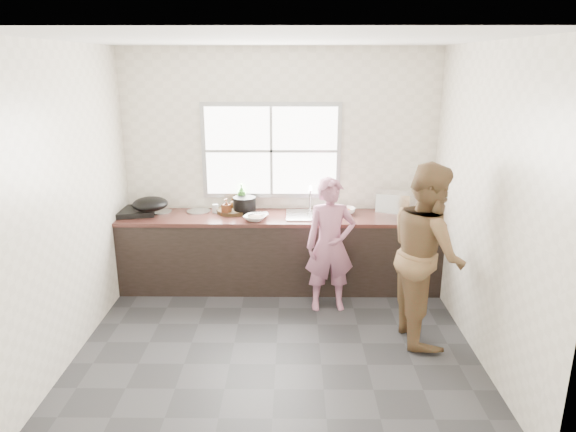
{
  "coord_description": "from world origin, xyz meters",
  "views": [
    {
      "loc": [
        0.14,
        -4.26,
        2.53
      ],
      "look_at": [
        0.1,
        0.65,
        1.05
      ],
      "focal_mm": 32.0,
      "sensor_mm": 36.0,
      "label": 1
    }
  ],
  "objects_px": {
    "dish_rack": "(393,204)",
    "pot_lid_left": "(161,212)",
    "woman": "(330,249)",
    "plate_food": "(224,211)",
    "person_side": "(427,253)",
    "bottle_brown_tall": "(226,208)",
    "bottle_green": "(242,197)",
    "wok": "(150,204)",
    "cutting_board": "(234,210)",
    "burner": "(136,211)",
    "pot_lid_right": "(199,211)",
    "bowl_crabs": "(345,211)",
    "bowl_mince": "(255,218)",
    "bowl_held": "(332,218)",
    "bottle_brown_short": "(233,204)",
    "glass_jar": "(215,209)",
    "black_pot": "(244,205)"
  },
  "relations": [
    {
      "from": "bowl_mince",
      "to": "bottle_brown_tall",
      "type": "height_order",
      "value": "bottle_brown_tall"
    },
    {
      "from": "wok",
      "to": "cutting_board",
      "type": "bearing_deg",
      "value": 9.06
    },
    {
      "from": "bottle_brown_tall",
      "to": "burner",
      "type": "xyz_separation_m",
      "value": [
        -1.05,
        0.05,
        -0.06
      ]
    },
    {
      "from": "bowl_held",
      "to": "pot_lid_left",
      "type": "bearing_deg",
      "value": 171.38
    },
    {
      "from": "plate_food",
      "to": "wok",
      "type": "relative_size",
      "value": 0.59
    },
    {
      "from": "bowl_crabs",
      "to": "pot_lid_right",
      "type": "xyz_separation_m",
      "value": [
        -1.69,
        0.07,
        -0.02
      ]
    },
    {
      "from": "bottle_green",
      "to": "pot_lid_left",
      "type": "height_order",
      "value": "bottle_green"
    },
    {
      "from": "bottle_brown_tall",
      "to": "pot_lid_right",
      "type": "bearing_deg",
      "value": 157.28
    },
    {
      "from": "bottle_brown_short",
      "to": "wok",
      "type": "distance_m",
      "value": 0.94
    },
    {
      "from": "dish_rack",
      "to": "bottle_green",
      "type": "bearing_deg",
      "value": -174.94
    },
    {
      "from": "bottle_green",
      "to": "woman",
      "type": "bearing_deg",
      "value": -38.45
    },
    {
      "from": "bottle_green",
      "to": "wok",
      "type": "distance_m",
      "value": 1.04
    },
    {
      "from": "cutting_board",
      "to": "pot_lid_right",
      "type": "xyz_separation_m",
      "value": [
        -0.41,
        0.01,
        -0.01
      ]
    },
    {
      "from": "wok",
      "to": "pot_lid_left",
      "type": "bearing_deg",
      "value": 61.07
    },
    {
      "from": "woman",
      "to": "bottle_brown_tall",
      "type": "distance_m",
      "value": 1.3
    },
    {
      "from": "glass_jar",
      "to": "burner",
      "type": "xyz_separation_m",
      "value": [
        -0.91,
        -0.06,
        -0.02
      ]
    },
    {
      "from": "bottle_brown_tall",
      "to": "burner",
      "type": "relative_size",
      "value": 0.43
    },
    {
      "from": "bottle_brown_short",
      "to": "burner",
      "type": "relative_size",
      "value": 0.36
    },
    {
      "from": "bottle_green",
      "to": "pot_lid_right",
      "type": "height_order",
      "value": "bottle_green"
    },
    {
      "from": "black_pot",
      "to": "plate_food",
      "type": "height_order",
      "value": "black_pot"
    },
    {
      "from": "dish_rack",
      "to": "pot_lid_left",
      "type": "distance_m",
      "value": 2.66
    },
    {
      "from": "woman",
      "to": "glass_jar",
      "type": "relative_size",
      "value": 13.54
    },
    {
      "from": "cutting_board",
      "to": "pot_lid_left",
      "type": "xyz_separation_m",
      "value": [
        -0.85,
        -0.01,
        -0.01
      ]
    },
    {
      "from": "bottle_brown_tall",
      "to": "bottle_brown_short",
      "type": "bearing_deg",
      "value": 76.87
    },
    {
      "from": "person_side",
      "to": "bottle_brown_tall",
      "type": "distance_m",
      "value": 2.29
    },
    {
      "from": "bowl_crabs",
      "to": "plate_food",
      "type": "relative_size",
      "value": 0.79
    },
    {
      "from": "bowl_mince",
      "to": "dish_rack",
      "type": "relative_size",
      "value": 0.65
    },
    {
      "from": "glass_jar",
      "to": "bottle_brown_short",
      "type": "bearing_deg",
      "value": 29.85
    },
    {
      "from": "bowl_crabs",
      "to": "glass_jar",
      "type": "bearing_deg",
      "value": 178.6
    },
    {
      "from": "cutting_board",
      "to": "pot_lid_right",
      "type": "distance_m",
      "value": 0.41
    },
    {
      "from": "bottle_brown_short",
      "to": "pot_lid_right",
      "type": "xyz_separation_m",
      "value": [
        -0.39,
        -0.08,
        -0.07
      ]
    },
    {
      "from": "person_side",
      "to": "burner",
      "type": "xyz_separation_m",
      "value": [
        -3.04,
        1.19,
        0.05
      ]
    },
    {
      "from": "cutting_board",
      "to": "pot_lid_left",
      "type": "relative_size",
      "value": 1.64
    },
    {
      "from": "woman",
      "to": "burner",
      "type": "distance_m",
      "value": 2.28
    },
    {
      "from": "bowl_crabs",
      "to": "pot_lid_left",
      "type": "height_order",
      "value": "bowl_crabs"
    },
    {
      "from": "cutting_board",
      "to": "bowl_mince",
      "type": "distance_m",
      "value": 0.42
    },
    {
      "from": "bowl_mince",
      "to": "pot_lid_right",
      "type": "height_order",
      "value": "bowl_mince"
    },
    {
      "from": "person_side",
      "to": "black_pot",
      "type": "bearing_deg",
      "value": 51.19
    },
    {
      "from": "bottle_green",
      "to": "bottle_brown_tall",
      "type": "height_order",
      "value": "bottle_green"
    },
    {
      "from": "person_side",
      "to": "dish_rack",
      "type": "distance_m",
      "value": 1.15
    },
    {
      "from": "woman",
      "to": "plate_food",
      "type": "xyz_separation_m",
      "value": [
        -1.19,
        0.72,
        0.21
      ]
    },
    {
      "from": "cutting_board",
      "to": "burner",
      "type": "distance_m",
      "value": 1.12
    },
    {
      "from": "bottle_green",
      "to": "plate_food",
      "type": "bearing_deg",
      "value": -163.82
    },
    {
      "from": "bowl_crabs",
      "to": "bottle_brown_short",
      "type": "height_order",
      "value": "bottle_brown_short"
    },
    {
      "from": "black_pot",
      "to": "bottle_brown_short",
      "type": "distance_m",
      "value": 0.19
    },
    {
      "from": "person_side",
      "to": "glass_jar",
      "type": "xyz_separation_m",
      "value": [
        -2.13,
        1.24,
        0.06
      ]
    },
    {
      "from": "wok",
      "to": "bottle_green",
      "type": "bearing_deg",
      "value": 12.91
    },
    {
      "from": "woman",
      "to": "black_pot",
      "type": "height_order",
      "value": "woman"
    },
    {
      "from": "bowl_held",
      "to": "wok",
      "type": "xyz_separation_m",
      "value": [
        -2.04,
        0.16,
        0.11
      ]
    },
    {
      "from": "bottle_brown_short",
      "to": "bowl_crabs",
      "type": "bearing_deg",
      "value": -6.49
    }
  ]
}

